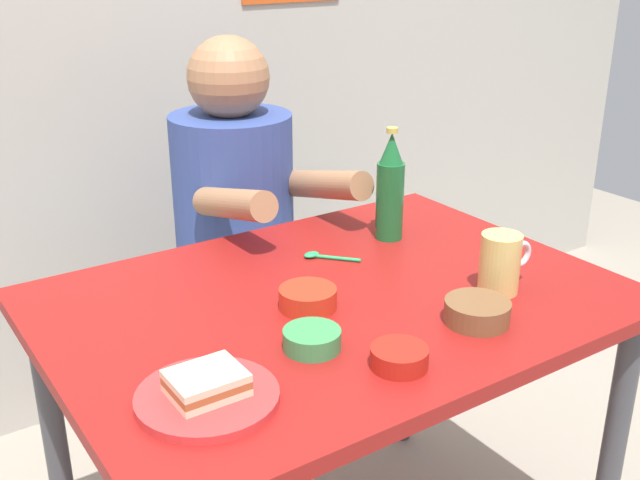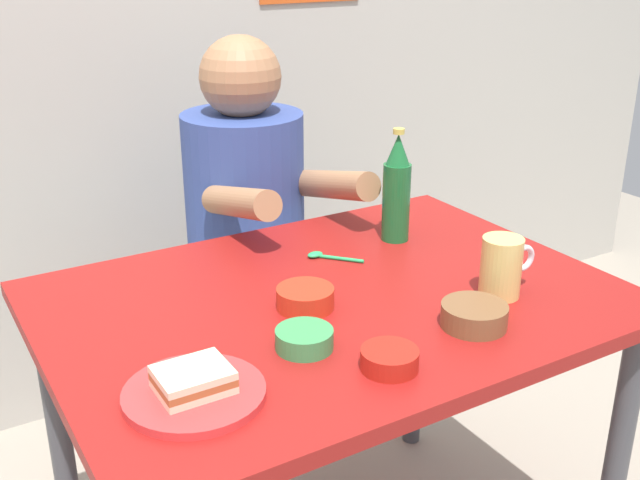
{
  "view_description": "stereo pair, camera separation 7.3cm",
  "coord_description": "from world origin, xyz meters",
  "px_view_note": "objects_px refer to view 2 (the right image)",
  "views": [
    {
      "loc": [
        -0.77,
        -1.1,
        1.39
      ],
      "look_at": [
        0.0,
        0.05,
        0.84
      ],
      "focal_mm": 42.56,
      "sensor_mm": 36.0,
      "label": 1
    },
    {
      "loc": [
        -0.71,
        -1.13,
        1.39
      ],
      "look_at": [
        0.0,
        0.05,
        0.84
      ],
      "focal_mm": 42.56,
      "sensor_mm": 36.0,
      "label": 2
    }
  ],
  "objects_px": {
    "person_seated": "(246,190)",
    "beer_mug": "(502,267)",
    "sandwich": "(193,379)",
    "beer_bottle": "(397,190)",
    "stool": "(250,327)",
    "plate_orange": "(194,394)",
    "dining_table": "(333,337)",
    "condiment_bowl_brown": "(474,314)"
  },
  "relations": [
    {
      "from": "person_seated",
      "to": "beer_mug",
      "type": "height_order",
      "value": "person_seated"
    },
    {
      "from": "person_seated",
      "to": "sandwich",
      "type": "distance_m",
      "value": 0.94
    },
    {
      "from": "beer_bottle",
      "to": "beer_mug",
      "type": "bearing_deg",
      "value": -89.81
    },
    {
      "from": "person_seated",
      "to": "sandwich",
      "type": "height_order",
      "value": "person_seated"
    },
    {
      "from": "person_seated",
      "to": "sandwich",
      "type": "relative_size",
      "value": 6.54
    },
    {
      "from": "stool",
      "to": "plate_orange",
      "type": "xyz_separation_m",
      "value": [
        -0.48,
        -0.82,
        0.4
      ]
    },
    {
      "from": "person_seated",
      "to": "sandwich",
      "type": "xyz_separation_m",
      "value": [
        -0.48,
        -0.81,
        0.01
      ]
    },
    {
      "from": "sandwich",
      "to": "dining_table",
      "type": "bearing_deg",
      "value": 27.61
    },
    {
      "from": "stool",
      "to": "beer_mug",
      "type": "relative_size",
      "value": 3.57
    },
    {
      "from": "condiment_bowl_brown",
      "to": "plate_orange",
      "type": "bearing_deg",
      "value": 175.21
    },
    {
      "from": "person_seated",
      "to": "dining_table",
      "type": "bearing_deg",
      "value": -100.17
    },
    {
      "from": "sandwich",
      "to": "person_seated",
      "type": "bearing_deg",
      "value": 59.42
    },
    {
      "from": "sandwich",
      "to": "condiment_bowl_brown",
      "type": "bearing_deg",
      "value": -4.79
    },
    {
      "from": "dining_table",
      "to": "sandwich",
      "type": "xyz_separation_m",
      "value": [
        -0.37,
        -0.19,
        0.13
      ]
    },
    {
      "from": "beer_bottle",
      "to": "dining_table",
      "type": "bearing_deg",
      "value": -147.22
    },
    {
      "from": "dining_table",
      "to": "beer_mug",
      "type": "height_order",
      "value": "beer_mug"
    },
    {
      "from": "dining_table",
      "to": "sandwich",
      "type": "relative_size",
      "value": 10.0
    },
    {
      "from": "person_seated",
      "to": "beer_bottle",
      "type": "relative_size",
      "value": 2.75
    },
    {
      "from": "plate_orange",
      "to": "person_seated",
      "type": "bearing_deg",
      "value": 59.42
    },
    {
      "from": "person_seated",
      "to": "stool",
      "type": "bearing_deg",
      "value": 90.0
    },
    {
      "from": "sandwich",
      "to": "beer_bottle",
      "type": "relative_size",
      "value": 0.42
    },
    {
      "from": "stool",
      "to": "sandwich",
      "type": "xyz_separation_m",
      "value": [
        -0.48,
        -0.82,
        0.42
      ]
    },
    {
      "from": "plate_orange",
      "to": "dining_table",
      "type": "bearing_deg",
      "value": 27.61
    },
    {
      "from": "dining_table",
      "to": "condiment_bowl_brown",
      "type": "height_order",
      "value": "condiment_bowl_brown"
    },
    {
      "from": "plate_orange",
      "to": "beer_mug",
      "type": "bearing_deg",
      "value": 2.42
    },
    {
      "from": "beer_bottle",
      "to": "sandwich",
      "type": "bearing_deg",
      "value": -150.09
    },
    {
      "from": "sandwich",
      "to": "beer_mug",
      "type": "distance_m",
      "value": 0.65
    },
    {
      "from": "dining_table",
      "to": "beer_bottle",
      "type": "relative_size",
      "value": 4.2
    },
    {
      "from": "dining_table",
      "to": "beer_mug",
      "type": "distance_m",
      "value": 0.36
    },
    {
      "from": "sandwich",
      "to": "beer_mug",
      "type": "xyz_separation_m",
      "value": [
        0.65,
        0.03,
        0.03
      ]
    },
    {
      "from": "dining_table",
      "to": "beer_bottle",
      "type": "xyz_separation_m",
      "value": [
        0.28,
        0.18,
        0.21
      ]
    },
    {
      "from": "beer_mug",
      "to": "beer_bottle",
      "type": "height_order",
      "value": "beer_bottle"
    },
    {
      "from": "stool",
      "to": "dining_table",
      "type": "bearing_deg",
      "value": -99.99
    },
    {
      "from": "person_seated",
      "to": "beer_bottle",
      "type": "distance_m",
      "value": 0.48
    },
    {
      "from": "beer_mug",
      "to": "beer_bottle",
      "type": "bearing_deg",
      "value": 90.19
    },
    {
      "from": "person_seated",
      "to": "condiment_bowl_brown",
      "type": "relative_size",
      "value": 6.0
    },
    {
      "from": "stool",
      "to": "beer_mug",
      "type": "bearing_deg",
      "value": -77.87
    },
    {
      "from": "stool",
      "to": "person_seated",
      "type": "distance_m",
      "value": 0.42
    },
    {
      "from": "dining_table",
      "to": "plate_orange",
      "type": "bearing_deg",
      "value": -152.39
    },
    {
      "from": "dining_table",
      "to": "beer_mug",
      "type": "xyz_separation_m",
      "value": [
        0.28,
        -0.17,
        0.15
      ]
    },
    {
      "from": "stool",
      "to": "person_seated",
      "type": "height_order",
      "value": "person_seated"
    },
    {
      "from": "stool",
      "to": "beer_bottle",
      "type": "height_order",
      "value": "beer_bottle"
    }
  ]
}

